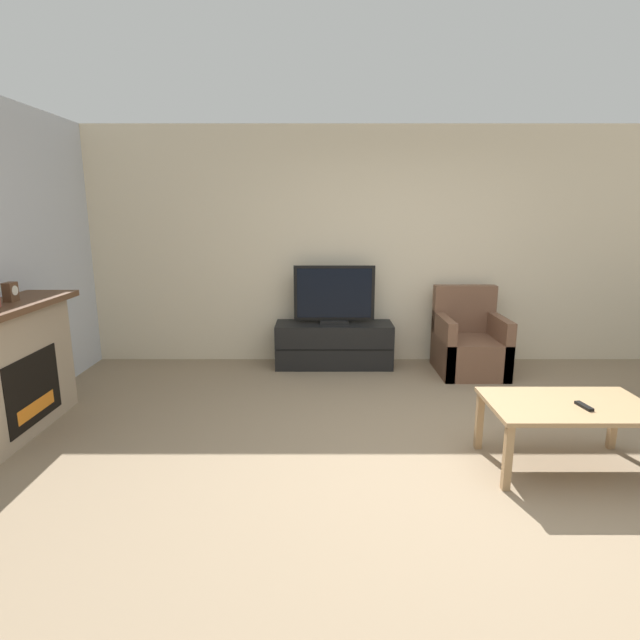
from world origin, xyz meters
name	(u,v)px	position (x,y,z in m)	size (l,w,h in m)	color
ground_plane	(442,466)	(0.00, 0.00, 0.00)	(24.00, 24.00, 0.00)	#89755B
wall_back	(394,247)	(0.00, 2.62, 1.35)	(12.00, 0.06, 2.70)	beige
fireplace	(7,370)	(-3.32, 0.52, 0.54)	(0.50, 1.45, 1.06)	tan
mantel_clock	(10,292)	(-3.31, 0.66, 1.14)	(0.08, 0.11, 0.15)	brown
tv_stand	(334,345)	(-0.71, 2.32, 0.25)	(1.33, 0.45, 0.51)	black
tv	(334,296)	(-0.71, 2.32, 0.82)	(0.91, 0.18, 0.66)	black
armchair	(469,345)	(0.79, 2.12, 0.30)	(0.70, 0.76, 0.93)	brown
coffee_table	(568,411)	(0.84, -0.01, 0.42)	(1.09, 0.66, 0.48)	#A37F56
remote	(584,406)	(0.90, -0.09, 0.49)	(0.06, 0.15, 0.02)	black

